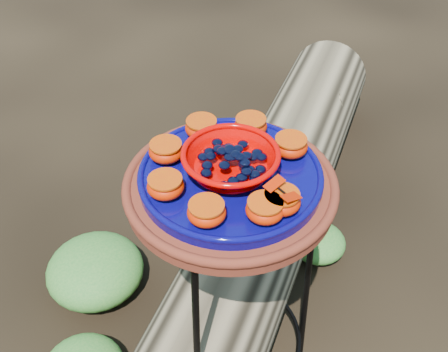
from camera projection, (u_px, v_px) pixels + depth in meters
plant_stand at (229, 293)px, 1.45m from camera, size 0.44×0.44×0.70m
terracotta_saucer at (230, 188)px, 1.21m from camera, size 0.45×0.45×0.04m
cobalt_plate at (230, 177)px, 1.19m from camera, size 0.39×0.39×0.03m
red_bowl at (231, 163)px, 1.16m from camera, size 0.19×0.19×0.05m
glass_gems at (231, 148)px, 1.13m from camera, size 0.15×0.15×0.03m
orange_half_0 at (282, 201)px, 1.08m from camera, size 0.08×0.08×0.04m
orange_half_1 at (290, 146)px, 1.21m from camera, size 0.08×0.08×0.04m
orange_half_2 at (251, 126)px, 1.27m from camera, size 0.08×0.08×0.04m
orange_half_3 at (202, 128)px, 1.26m from camera, size 0.08×0.08×0.04m
orange_half_4 at (166, 151)px, 1.20m from camera, size 0.08×0.08×0.04m
orange_half_5 at (165, 186)px, 1.12m from camera, size 0.08×0.08×0.04m
orange_half_6 at (207, 212)px, 1.06m from camera, size 0.08×0.08×0.04m
orange_half_7 at (265, 210)px, 1.07m from camera, size 0.08×0.08×0.04m
butterfly at (283, 191)px, 1.07m from camera, size 0.09×0.05×0.02m
driftwood_log at (273, 197)px, 1.98m from camera, size 1.77×1.32×0.33m
foliage_right at (318, 242)px, 1.99m from camera, size 0.20×0.20×0.10m
foliage_back at (95, 269)px, 1.85m from camera, size 0.32×0.32×0.16m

